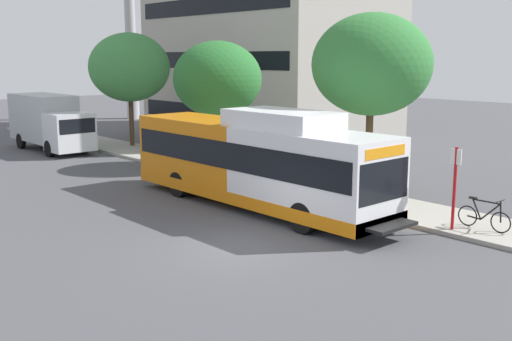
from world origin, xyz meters
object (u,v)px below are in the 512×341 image
bicycle_parked (484,216)px  street_tree_near_stop (372,65)px  bus_stop_sign_pole (455,182)px  box_truck_background (50,121)px  street_tree_mid_block (217,79)px  transit_bus (255,162)px  street_tree_far_block (129,67)px

bicycle_parked → street_tree_near_stop: bearing=78.6°
bus_stop_sign_pole → box_truck_background: box_truck_background is taller
street_tree_near_stop → street_tree_mid_block: (-0.02, 9.34, -0.79)m
transit_bus → bus_stop_sign_pole: 7.05m
bus_stop_sign_pole → box_truck_background: 25.04m
bicycle_parked → street_tree_near_stop: 7.17m
transit_bus → bus_stop_sign_pole: size_ratio=4.71×
transit_bus → street_tree_far_block: street_tree_far_block is taller
bus_stop_sign_pole → street_tree_mid_block: 14.45m
bus_stop_sign_pole → bicycle_parked: bearing=-42.3°
street_tree_far_block → box_truck_background: 5.64m
bus_stop_sign_pole → street_tree_mid_block: size_ratio=0.43×
bus_stop_sign_pole → street_tree_mid_block: street_tree_mid_block is taller
transit_bus → bicycle_parked: 8.01m
street_tree_mid_block → box_truck_background: 11.88m
bicycle_parked → street_tree_near_stop: size_ratio=0.25×
transit_bus → street_tree_near_stop: 5.73m
bus_stop_sign_pole → street_tree_near_stop: size_ratio=0.37×
transit_bus → street_tree_near_stop: (4.14, -1.92, 3.46)m
box_truck_background → transit_bus: bearing=-90.3°
transit_bus → bicycle_parked: (3.06, -7.31, -1.14)m
transit_bus → street_tree_far_block: 16.93m
street_tree_far_block → box_truck_background: bearing=152.2°
street_tree_near_stop → box_truck_background: 20.88m
street_tree_near_stop → street_tree_mid_block: street_tree_near_stop is taller
street_tree_near_stop → street_tree_far_block: size_ratio=1.03×
bicycle_parked → street_tree_far_block: size_ratio=0.26×
bus_stop_sign_pole → street_tree_far_block: bearing=85.1°
street_tree_near_stop → street_tree_far_block: street_tree_near_stop is taller
box_truck_background → street_tree_far_block: bearing=-27.8°
transit_bus → street_tree_far_block: size_ratio=1.82×
transit_bus → street_tree_mid_block: size_ratio=2.01×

